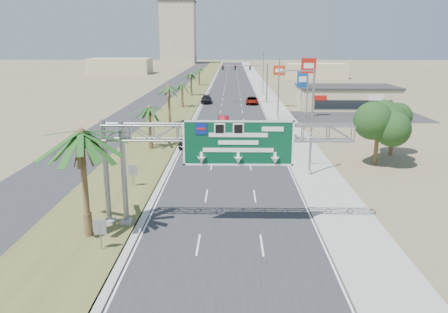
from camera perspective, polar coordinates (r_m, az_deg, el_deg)
ground at (r=21.86m, az=0.68°, el=-19.64°), size 600.00×600.00×0.00m
road at (r=128.64m, az=1.03°, el=9.22°), size 12.00×300.00×0.02m
sidewalk_right at (r=128.91m, az=4.86°, el=9.20°), size 4.00×300.00×0.10m
median_grass at (r=129.03m, az=-3.47°, el=9.24°), size 7.00×300.00×0.12m
opposing_road at (r=129.77m, az=-6.60°, el=9.18°), size 8.00×300.00×0.02m
sign_gantry at (r=28.69m, az=-1.26°, el=2.08°), size 16.75×1.24×7.50m
palm_near at (r=28.18m, az=-18.23°, el=2.92°), size 5.70×5.70×8.35m
palm_row_b at (r=51.50m, az=-9.74°, el=6.21°), size 3.99×3.99×5.95m
palm_row_c at (r=67.07m, az=-7.25°, el=8.90°), size 3.99×3.99×6.75m
palm_row_d at (r=84.96m, az=-5.50°, el=9.31°), size 3.99×3.99×5.45m
palm_row_e at (r=103.74m, az=-4.32°, el=10.68°), size 3.99×3.99×6.15m
palm_row_f at (r=128.63m, az=-3.28°, el=11.30°), size 3.99×3.99×5.75m
streetlight_near at (r=41.40m, az=11.10°, el=3.81°), size 3.27×0.44×10.00m
streetlight_mid at (r=70.83m, az=6.97°, el=8.42°), size 3.27×0.44×10.00m
streetlight_far at (r=106.57m, az=5.02°, el=10.56°), size 3.27×0.44×10.00m
signal_mast at (r=90.47m, az=4.34°, el=9.94°), size 10.28×0.71×8.00m
store_building at (r=87.47m, az=15.69°, el=7.40°), size 18.00×10.00×4.00m
oak_near at (r=47.15m, az=19.54°, el=4.34°), size 4.50×4.50×6.80m
oak_far at (r=51.98m, az=21.26°, el=4.29°), size 3.50×3.50×5.60m
median_signback_a at (r=27.55m, az=-15.88°, el=-9.15°), size 0.75×0.08×2.08m
median_signback_b at (r=38.62m, az=-11.84°, el=-1.97°), size 0.75×0.08×2.08m
tower_distant at (r=270.01m, az=-5.99°, el=15.74°), size 20.00×16.00×35.00m
building_distant_left at (r=183.90m, az=-13.40°, el=11.43°), size 24.00×14.00×6.00m
building_distant_right at (r=161.15m, az=11.97°, el=10.91°), size 20.00×12.00×5.00m
car_left_lane at (r=53.14m, az=-4.79°, el=2.16°), size 2.03×4.85×1.64m
car_mid_lane at (r=66.90m, az=-0.02°, el=4.70°), size 2.02×4.37×1.39m
car_right_lane at (r=90.30m, az=3.67°, el=7.31°), size 2.61×5.30×1.45m
car_far at (r=91.54m, az=-2.33°, el=7.46°), size 2.32×5.38×1.54m
pole_sign_red_near at (r=73.68m, az=10.97°, el=11.06°), size 2.42×0.54×10.02m
pole_sign_blue at (r=82.38m, az=10.22°, el=9.71°), size 2.02×0.55×7.45m
pole_sign_red_far at (r=84.95m, az=7.20°, el=10.66°), size 2.13×1.17×8.21m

